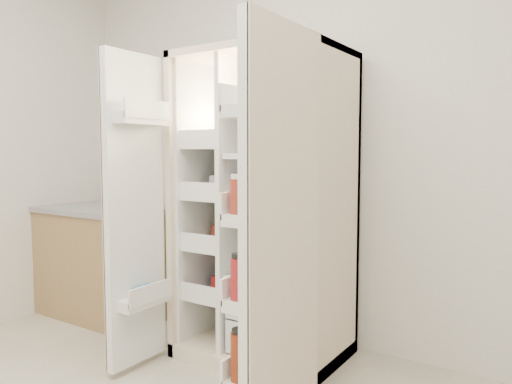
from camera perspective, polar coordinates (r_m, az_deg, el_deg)
The scene contains 5 objects.
wall_back at distance 3.14m, azimuth 6.99°, elevation 7.00°, with size 4.00×0.02×2.70m, color silver.
refrigerator at distance 2.93m, azimuth 1.79°, elevation -4.69°, with size 0.92×0.70×1.80m.
freezer_door at distance 2.77m, azimuth -14.04°, elevation -2.28°, with size 0.15×0.40×1.72m.
fridge_door at distance 2.08m, azimuth 2.66°, elevation -5.13°, with size 0.17×0.58×1.72m.
kitchen_counter at distance 3.89m, azimuth -17.95°, elevation -7.61°, with size 1.12×0.60×0.82m.
Camera 1 is at (1.40, -0.80, 1.22)m, focal length 34.00 mm.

